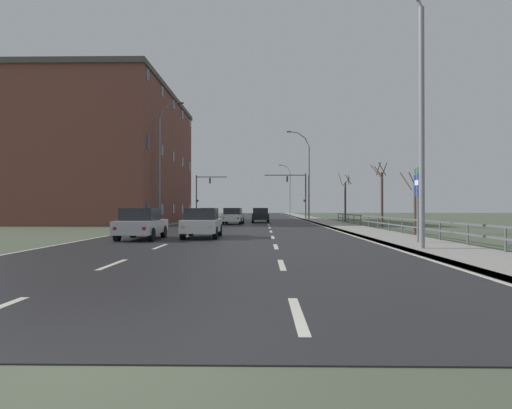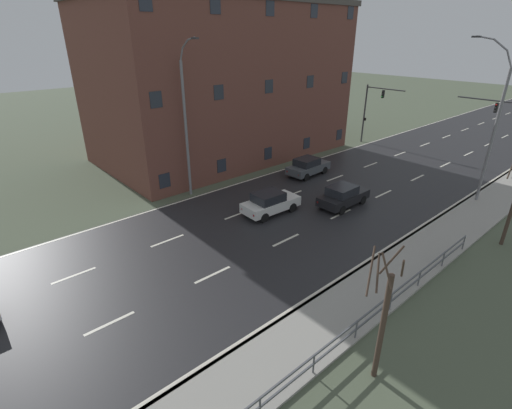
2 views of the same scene
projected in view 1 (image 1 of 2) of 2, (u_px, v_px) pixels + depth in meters
ground_plane at (248, 221)px, 52.25m from camera, size 160.00×160.00×0.12m
road_asphalt_strip at (251, 218)px, 64.24m from camera, size 14.00×120.00×0.03m
sidewalk_right at (307, 218)px, 64.11m from camera, size 3.00×120.00×0.12m
guardrail at (383, 221)px, 28.31m from camera, size 0.07×33.88×1.00m
street_lamp_foreground at (418, 111)px, 15.43m from camera, size 2.31×0.24×10.41m
street_lamp_midground at (307, 177)px, 53.34m from camera, size 2.89×0.24×11.28m
street_lamp_distant at (289, 190)px, 91.26m from camera, size 2.48×0.24×10.87m
street_lamp_left_bank at (161, 165)px, 38.43m from camera, size 2.29×0.24×11.20m
highway_sign at (417, 195)px, 18.02m from camera, size 0.09×0.68×3.31m
traffic_signal_right at (298, 189)px, 60.45m from camera, size 5.96×0.36×6.49m
traffic_signal_left at (202, 191)px, 61.62m from camera, size 4.51×0.36×6.32m
car_near_left at (208, 215)px, 48.36m from camera, size 1.98×4.17×1.57m
car_far_right at (260, 215)px, 45.24m from camera, size 1.89×4.13×1.57m
car_distant at (141, 224)px, 21.05m from camera, size 1.88×4.12×1.57m
car_near_right at (202, 223)px, 22.33m from camera, size 1.88×4.12×1.57m
car_far_left at (233, 216)px, 40.56m from camera, size 1.99×4.18×1.57m
brick_building at (114, 158)px, 47.29m from camera, size 13.56×23.95×14.25m
bare_tree_near at (415, 205)px, 25.55m from camera, size 1.41×1.33×3.84m
bare_tree_mid at (382, 195)px, 33.85m from camera, size 1.27×1.43×5.32m
bare_tree_far at (345, 199)px, 47.72m from camera, size 1.37×1.36×5.54m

